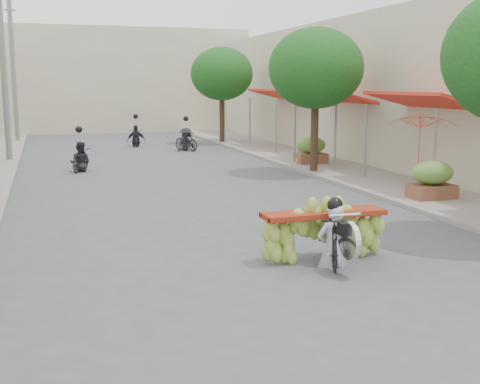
# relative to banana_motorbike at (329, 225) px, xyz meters

# --- Properties ---
(ground) EXTENTS (120.00, 120.00, 0.00)m
(ground) POSITION_rel_banana_motorbike_xyz_m (-0.91, -3.66, -0.71)
(ground) COLOR #515155
(ground) RESTS_ON ground
(sidewalk_right) EXTENTS (4.00, 60.00, 0.12)m
(sidewalk_right) POSITION_rel_banana_motorbike_xyz_m (6.09, 11.34, -0.65)
(sidewalk_right) COLOR gray
(sidewalk_right) RESTS_ON ground
(shophouse_row_right) EXTENTS (9.77, 40.00, 6.00)m
(shophouse_row_right) POSITION_rel_banana_motorbike_xyz_m (11.08, 10.34, 2.29)
(shophouse_row_right) COLOR beige
(shophouse_row_right) RESTS_ON ground
(far_building) EXTENTS (20.00, 6.00, 7.00)m
(far_building) POSITION_rel_banana_motorbike_xyz_m (-0.91, 34.34, 2.79)
(far_building) COLOR beige
(far_building) RESTS_ON ground
(utility_pole_far) EXTENTS (0.60, 0.24, 8.00)m
(utility_pole_far) POSITION_rel_banana_motorbike_xyz_m (-6.31, 17.34, 3.32)
(utility_pole_far) COLOR slate
(utility_pole_far) RESTS_ON ground
(utility_pole_back) EXTENTS (0.60, 0.24, 8.00)m
(utility_pole_back) POSITION_rel_banana_motorbike_xyz_m (-6.31, 26.34, 3.32)
(utility_pole_back) COLOR slate
(utility_pole_back) RESTS_ON ground
(street_tree_mid) EXTENTS (3.40, 3.40, 5.25)m
(street_tree_mid) POSITION_rel_banana_motorbike_xyz_m (4.49, 10.34, 3.07)
(street_tree_mid) COLOR #3A2719
(street_tree_mid) RESTS_ON ground
(street_tree_far) EXTENTS (3.40, 3.40, 5.25)m
(street_tree_far) POSITION_rel_banana_motorbike_xyz_m (4.49, 22.34, 3.07)
(street_tree_far) COLOR #3A2719
(street_tree_far) RESTS_ON ground
(produce_crate_mid) EXTENTS (1.20, 0.88, 1.16)m
(produce_crate_mid) POSITION_rel_banana_motorbike_xyz_m (5.29, 4.34, 0.00)
(produce_crate_mid) COLOR brown
(produce_crate_mid) RESTS_ON ground
(produce_crate_far) EXTENTS (1.20, 0.88, 1.16)m
(produce_crate_far) POSITION_rel_banana_motorbike_xyz_m (5.29, 12.34, 0.00)
(produce_crate_far) COLOR brown
(produce_crate_far) RESTS_ON ground
(banana_motorbike) EXTENTS (2.34, 1.83, 2.12)m
(banana_motorbike) POSITION_rel_banana_motorbike_xyz_m (0.00, 0.00, 0.00)
(banana_motorbike) COLOR black
(banana_motorbike) RESTS_ON ground
(market_umbrella) EXTENTS (2.28, 2.28, 1.73)m
(market_umbrella) POSITION_rel_banana_motorbike_xyz_m (5.02, 4.56, 1.75)
(market_umbrella) COLOR red
(market_umbrella) RESTS_ON ground
(pedestrian) EXTENTS (0.89, 0.58, 1.71)m
(pedestrian) POSITION_rel_banana_motorbike_xyz_m (5.00, 12.42, 0.27)
(pedestrian) COLOR silver
(pedestrian) RESTS_ON ground
(bg_motorbike_a) EXTENTS (1.07, 1.61, 1.95)m
(bg_motorbike_a) POSITION_rel_banana_motorbike_xyz_m (-3.62, 13.52, 0.05)
(bg_motorbike_a) COLOR black
(bg_motorbike_a) RESTS_ON ground
(bg_motorbike_b) EXTENTS (1.19, 1.65, 1.95)m
(bg_motorbike_b) POSITION_rel_banana_motorbike_xyz_m (1.76, 19.29, 0.15)
(bg_motorbike_b) COLOR black
(bg_motorbike_b) RESTS_ON ground
(bg_motorbike_c) EXTENTS (1.05, 1.56, 1.95)m
(bg_motorbike_c) POSITION_rel_banana_motorbike_xyz_m (-0.28, 22.16, 0.11)
(bg_motorbike_c) COLOR black
(bg_motorbike_c) RESTS_ON ground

